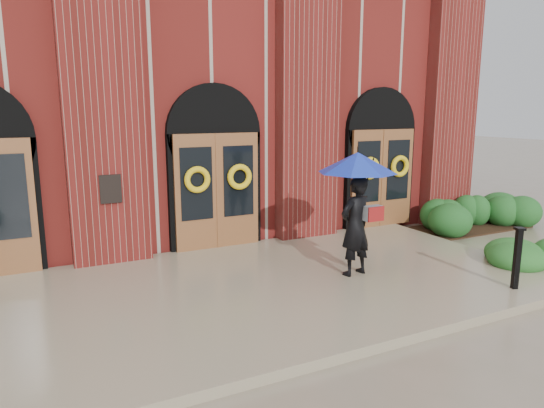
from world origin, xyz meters
TOP-DOWN VIEW (x-y plane):
  - ground at (0.00, 0.00)m, footprint 90.00×90.00m
  - landing at (0.00, 0.15)m, footprint 10.00×5.30m
  - church_building at (0.00, 8.78)m, footprint 16.20×12.53m
  - man_with_umbrella at (1.60, -0.14)m, footprint 1.63×1.63m
  - metal_post at (3.62, -1.95)m, footprint 0.19×0.19m
  - hedge_wall_right at (6.76, 1.87)m, footprint 3.13×1.25m
  - hedge_front_right at (5.23, -0.84)m, footprint 1.56×1.33m

SIDE VIEW (x-z plane):
  - ground at x=0.00m, z-range 0.00..0.00m
  - landing at x=0.00m, z-range 0.00..0.15m
  - hedge_front_right at x=5.23m, z-range 0.00..0.55m
  - hedge_wall_right at x=6.76m, z-range 0.00..0.80m
  - metal_post at x=3.62m, z-range 0.18..1.24m
  - man_with_umbrella at x=1.60m, z-range 0.60..2.86m
  - church_building at x=0.00m, z-range 0.00..7.00m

